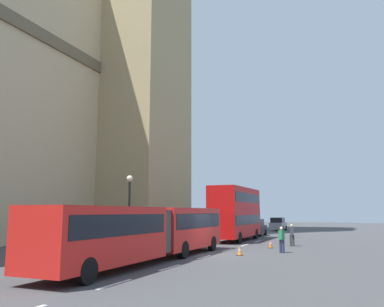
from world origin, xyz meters
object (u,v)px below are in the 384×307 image
object	(u,v)px
traffic_cone_west	(240,251)
articulated_bus	(150,229)
pedestrian_near_cones	(282,239)
sedan_trailing	(278,224)
pedestrian_by_kerb	(292,234)
traffic_cone_middle	(271,244)
double_decker_bus	(236,211)
street_lamp	(129,206)
sedan_lead	(255,227)

from	to	relation	value
traffic_cone_west	articulated_bus	bearing A→B (deg)	142.74
pedestrian_near_cones	sedan_trailing	bearing A→B (deg)	10.74
pedestrian_by_kerb	traffic_cone_middle	bearing A→B (deg)	149.53
double_decker_bus	pedestrian_near_cones	bearing A→B (deg)	-147.76
sedan_trailing	street_lamp	size ratio (longest dim) A/B	0.83
articulated_bus	double_decker_bus	bearing A→B (deg)	0.01
double_decker_bus	pedestrian_near_cones	size ratio (longest dim) A/B	5.56
articulated_bus	pedestrian_by_kerb	size ratio (longest dim) A/B	9.77
traffic_cone_west	street_lamp	size ratio (longest dim) A/B	0.11
traffic_cone_middle	pedestrian_near_cones	size ratio (longest dim) A/B	0.34
pedestrian_by_kerb	articulated_bus	bearing A→B (deg)	155.67
sedan_trailing	traffic_cone_middle	world-z (taller)	sedan_trailing
sedan_lead	sedan_trailing	distance (m)	13.15
articulated_bus	traffic_cone_middle	world-z (taller)	articulated_bus
street_lamp	pedestrian_near_cones	distance (m)	10.80
traffic_cone_west	pedestrian_by_kerb	distance (m)	8.08
traffic_cone_west	street_lamp	distance (m)	8.63
sedan_trailing	traffic_cone_middle	bearing A→B (deg)	-170.86
articulated_bus	traffic_cone_middle	size ratio (longest dim) A/B	28.48
traffic_cone_west	pedestrian_near_cones	bearing A→B (deg)	-40.74
double_decker_bus	pedestrian_near_cones	xyz separation A→B (m)	(-9.23, -5.82, -1.80)
sedan_lead	sedan_trailing	xyz separation A→B (m)	(13.15, -0.18, 0.00)
sedan_trailing	pedestrian_near_cones	size ratio (longest dim) A/B	2.60
street_lamp	traffic_cone_middle	bearing A→B (deg)	-58.69
street_lamp	sedan_lead	bearing A→B (deg)	-12.61
pedestrian_near_cones	double_decker_bus	bearing A→B (deg)	32.24
sedan_trailing	pedestrian_by_kerb	bearing A→B (deg)	-167.33
double_decker_bus	traffic_cone_west	size ratio (longest dim) A/B	16.21
sedan_lead	traffic_cone_middle	size ratio (longest dim) A/B	7.59
pedestrian_near_cones	street_lamp	bearing A→B (deg)	102.56
traffic_cone_middle	articulated_bus	bearing A→B (deg)	157.02
sedan_trailing	pedestrian_by_kerb	xyz separation A→B (m)	(-25.12, -5.65, -0.00)
sedan_lead	street_lamp	bearing A→B (deg)	167.39
traffic_cone_west	street_lamp	world-z (taller)	street_lamp
pedestrian_by_kerb	double_decker_bus	bearing A→B (deg)	55.31
sedan_trailing	pedestrian_near_cones	world-z (taller)	sedan_trailing
traffic_cone_middle	street_lamp	bearing A→B (deg)	121.31
double_decker_bus	traffic_cone_west	xyz separation A→B (m)	(-11.74, -3.67, -2.43)
traffic_cone_west	double_decker_bus	bearing A→B (deg)	17.35
sedan_lead	pedestrian_by_kerb	world-z (taller)	sedan_lead
street_lamp	pedestrian_by_kerb	size ratio (longest dim) A/B	3.12
sedan_trailing	pedestrian_by_kerb	distance (m)	25.75
sedan_trailing	traffic_cone_west	size ratio (longest dim) A/B	7.59
traffic_cone_west	pedestrian_by_kerb	xyz separation A→B (m)	(7.79, -2.04, 0.63)
traffic_cone_middle	double_decker_bus	bearing A→B (deg)	36.06
sedan_trailing	street_lamp	world-z (taller)	street_lamp
street_lamp	pedestrian_near_cones	world-z (taller)	street_lamp
sedan_trailing	sedan_lead	bearing A→B (deg)	179.21
traffic_cone_middle	traffic_cone_west	bearing A→B (deg)	172.21
articulated_bus	traffic_cone_west	distance (m)	6.23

